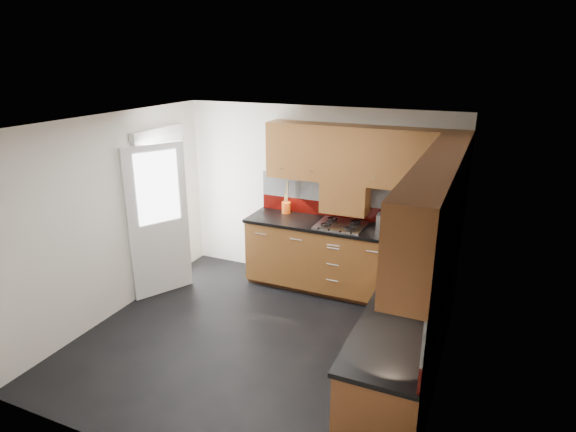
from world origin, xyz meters
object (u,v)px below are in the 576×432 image
at_px(utensil_pot, 286,206).
at_px(toaster, 388,222).
at_px(gas_hob, 341,225).
at_px(food_processor, 427,266).

height_order(utensil_pot, toaster, utensil_pot).
xyz_separation_m(gas_hob, toaster, (0.57, 0.14, 0.08)).
bearing_deg(toaster, gas_hob, -165.84).
height_order(toaster, food_processor, food_processor).
bearing_deg(utensil_pot, toaster, -2.91).
bearing_deg(food_processor, utensil_pot, 147.65).
bearing_deg(gas_hob, toaster, 14.16).
relative_size(utensil_pot, toaster, 1.63).
bearing_deg(toaster, food_processor, -62.20).
relative_size(gas_hob, toaster, 2.22).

